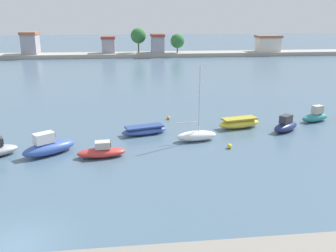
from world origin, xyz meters
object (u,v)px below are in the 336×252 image
Objects in this scene: moored_boat_4 at (144,130)px; moored_boat_7 at (286,126)px; mooring_buoy_1 at (230,146)px; moored_boat_2 at (49,147)px; mooring_buoy_0 at (168,118)px; moored_boat_3 at (102,152)px; moored_boat_5 at (196,135)px; moored_boat_6 at (239,123)px; moored_boat_8 at (315,116)px.

moored_boat_4 is 13.95m from moored_boat_7.
moored_boat_4 reaches higher than mooring_buoy_1.
moored_boat_2 reaches higher than mooring_buoy_1.
mooring_buoy_0 is 10.48m from mooring_buoy_1.
moored_boat_5 reaches higher than moored_boat_3.
moored_boat_5 is at bearing -76.74° from mooring_buoy_0.
moored_boat_7 is (13.93, -0.63, 0.16)m from moored_boat_4.
moored_boat_3 is (4.35, -1.10, -0.21)m from moored_boat_2.
moored_boat_3 is at bearing -139.65° from moored_boat_4.
moored_boat_4 is 1.02× the size of moored_boat_6.
moored_boat_4 is (8.13, 4.35, -0.26)m from moored_boat_2.
moored_boat_2 reaches higher than mooring_buoy_0.
moored_boat_4 is 5.23m from moored_boat_5.
moored_boat_3 reaches higher than mooring_buoy_1.
moored_boat_3 is 10.88m from mooring_buoy_1.
moored_boat_8 is (4.62, 2.88, 0.01)m from moored_boat_7.
moored_boat_2 is 1.26× the size of moored_boat_7.
mooring_buoy_1 is at bearing 174.99° from moored_boat_7.
moored_boat_7 is at bearing -32.22° from moored_boat_6.
moored_boat_5 is at bearing -158.10° from moored_boat_6.
moored_boat_5 reaches higher than moored_boat_6.
moored_boat_8 is 8.80× the size of mooring_buoy_1.
moored_boat_6 is 8.96m from moored_boat_8.
moored_boat_7 is 12.33m from mooring_buoy_0.
mooring_buoy_0 is (6.67, 10.30, -0.27)m from moored_boat_3.
moored_boat_5 is (12.75, 1.89, -0.15)m from moored_boat_2.
moored_boat_2 is 11.91× the size of mooring_buoy_0.
moored_boat_4 is at bearing 173.64° from moored_boat_6.
moored_boat_4 is 18.68m from moored_boat_8.
moored_boat_7 is at bearing 10.35° from moored_boat_3.
moored_boat_7 is (17.71, 4.82, 0.11)m from moored_boat_3.
moored_boat_8 is (18.55, 2.25, 0.18)m from moored_boat_4.
moored_boat_7 is at bearing -166.92° from moored_boat_8.
moored_boat_4 is at bearing -120.80° from mooring_buoy_0.
moored_boat_4 is at bearing 141.40° from moored_boat_7.
moored_boat_7 is 1.00× the size of moored_boat_8.
moored_boat_2 is at bearing -140.14° from mooring_buoy_0.
mooring_buoy_1 is at bearing -36.91° from moored_boat_2.
moored_boat_3 is at bearing 159.21° from moored_boat_7.
mooring_buoy_0 is at bearing 4.47° from moored_boat_2.
moored_boat_7 is at bearing -25.83° from moored_boat_2.
moored_boat_3 is 23.61m from moored_boat_8.
mooring_buoy_1 is at bearing -49.90° from moored_boat_5.
moored_boat_5 is (8.39, 2.99, 0.06)m from moored_boat_3.
mooring_buoy_0 is 0.93× the size of mooring_buoy_1.
moored_boat_5 reaches higher than moored_boat_7.
moored_boat_6 is at bearing 169.53° from moored_boat_8.
moored_boat_2 is 1.15× the size of moored_boat_3.
moored_boat_3 is at bearing -167.21° from moored_boat_5.
moored_boat_5 is 1.48× the size of moored_boat_6.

